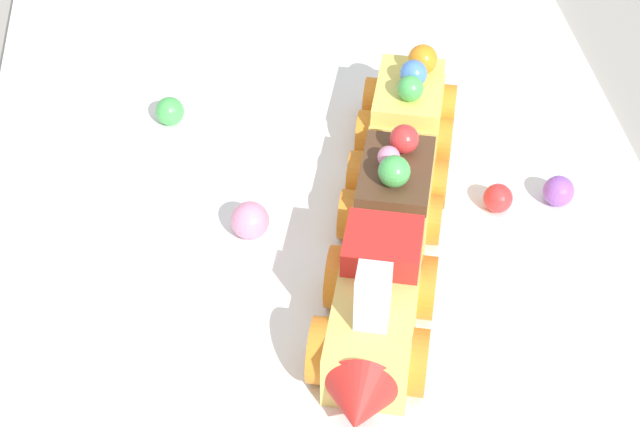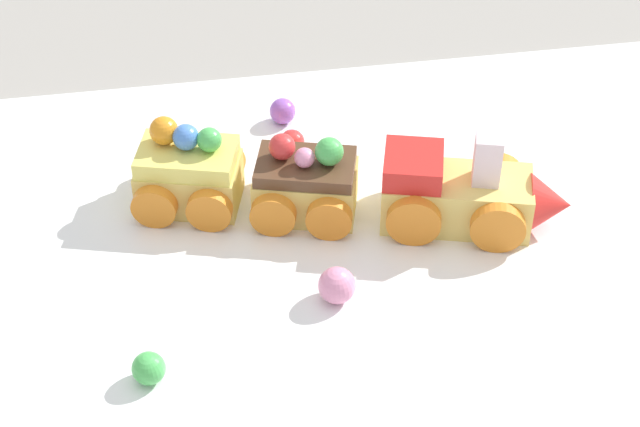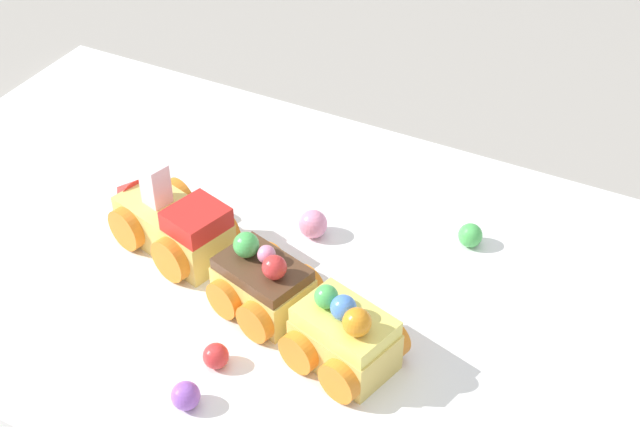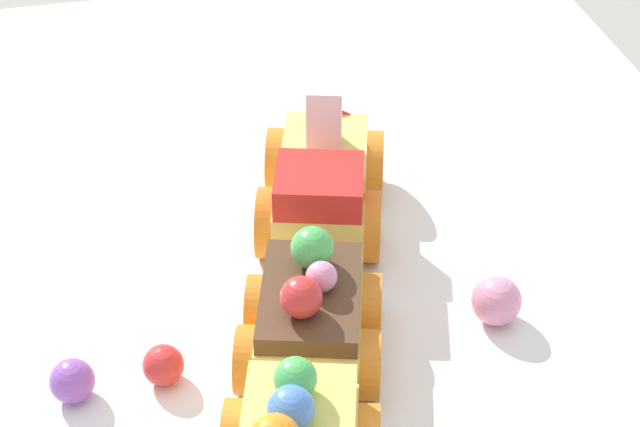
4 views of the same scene
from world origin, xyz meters
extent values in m
plane|color=gray|center=(0.00, 0.00, 0.00)|extent=(10.00, 10.00, 0.00)
cube|color=white|center=(0.00, 0.00, 0.01)|extent=(0.81, 0.48, 0.01)
cube|color=#EACC66|center=(0.08, 0.02, 0.03)|extent=(0.12, 0.08, 0.04)
cube|color=red|center=(0.05, 0.03, 0.06)|extent=(0.05, 0.06, 0.02)
cone|color=red|center=(0.15, 0.00, 0.03)|extent=(0.04, 0.05, 0.04)
cube|color=white|center=(0.10, 0.01, 0.06)|extent=(0.02, 0.02, 0.02)
cube|color=white|center=(0.10, 0.01, 0.08)|extent=(0.02, 0.02, 0.02)
cylinder|color=orange|center=(0.11, -0.02, 0.03)|extent=(0.04, 0.02, 0.04)
cylinder|color=orange|center=(0.12, 0.04, 0.03)|extent=(0.04, 0.02, 0.04)
cylinder|color=orange|center=(0.05, 0.00, 0.03)|extent=(0.04, 0.02, 0.04)
cylinder|color=orange|center=(0.06, 0.06, 0.03)|extent=(0.04, 0.02, 0.04)
cube|color=#EACC66|center=(-0.02, 0.05, 0.03)|extent=(0.09, 0.07, 0.04)
cube|color=brown|center=(-0.02, 0.05, 0.05)|extent=(0.08, 0.06, 0.01)
sphere|color=red|center=(-0.04, 0.06, 0.07)|extent=(0.02, 0.02, 0.02)
sphere|color=pink|center=(-0.02, 0.04, 0.07)|extent=(0.02, 0.02, 0.02)
sphere|color=#4CBC56|center=(-0.01, 0.04, 0.07)|extent=(0.03, 0.03, 0.02)
cylinder|color=orange|center=(-0.01, 0.02, 0.03)|extent=(0.04, 0.02, 0.03)
cylinder|color=orange|center=(0.00, 0.07, 0.03)|extent=(0.04, 0.02, 0.03)
cylinder|color=orange|center=(-0.05, 0.03, 0.03)|extent=(0.04, 0.02, 0.03)
cylinder|color=orange|center=(-0.04, 0.08, 0.03)|extent=(0.04, 0.02, 0.03)
cube|color=#EACC66|center=(-0.11, 0.07, 0.03)|extent=(0.09, 0.07, 0.04)
cube|color=#EFE066|center=(-0.11, 0.07, 0.05)|extent=(0.08, 0.06, 0.01)
sphere|color=orange|center=(-0.12, 0.08, 0.07)|extent=(0.03, 0.03, 0.02)
sphere|color=#4C84E0|center=(-0.11, 0.08, 0.07)|extent=(0.02, 0.02, 0.02)
sphere|color=#4CBC56|center=(-0.09, 0.07, 0.07)|extent=(0.02, 0.02, 0.02)
cylinder|color=orange|center=(-0.10, 0.04, 0.03)|extent=(0.04, 0.02, 0.03)
cylinder|color=orange|center=(-0.08, 0.10, 0.03)|extent=(0.04, 0.02, 0.03)
cylinder|color=orange|center=(-0.14, 0.05, 0.03)|extent=(0.04, 0.02, 0.03)
cylinder|color=orange|center=(-0.12, 0.11, 0.03)|extent=(0.04, 0.02, 0.03)
sphere|color=#9956C6|center=(-0.02, 0.17, 0.02)|extent=(0.02, 0.02, 0.02)
sphere|color=pink|center=(-0.02, -0.05, 0.03)|extent=(0.03, 0.03, 0.03)
sphere|color=red|center=(-0.02, 0.12, 0.02)|extent=(0.02, 0.02, 0.02)
sphere|color=#4CBC56|center=(-0.15, -0.10, 0.02)|extent=(0.02, 0.02, 0.02)
camera|label=1|loc=(0.51, -0.06, 0.51)|focal=60.00mm
camera|label=2|loc=(-0.11, -0.56, 0.54)|focal=60.00mm
camera|label=3|loc=(-0.31, 0.50, 0.53)|focal=50.00mm
camera|label=4|loc=(-0.40, 0.13, 0.39)|focal=60.00mm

